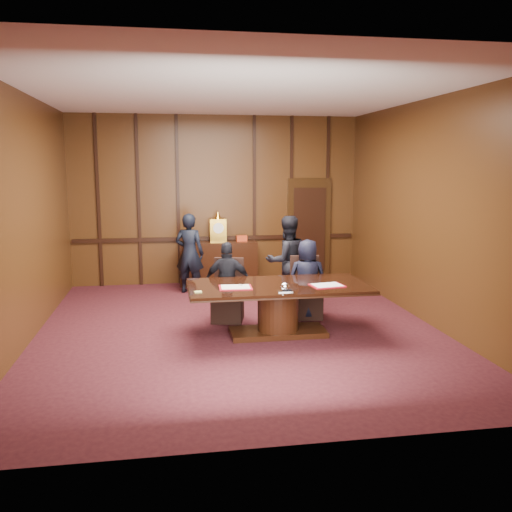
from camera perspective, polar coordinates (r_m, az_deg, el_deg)
The scene contains 13 objects.
room at distance 8.13m, azimuth -1.53°, elevation 4.22°, with size 7.00×7.04×3.50m.
sideboard at distance 11.37m, azimuth -3.98°, elevation -0.57°, with size 1.60×0.45×1.54m.
conference_table at distance 7.96m, azimuth 2.34°, elevation -4.77°, with size 2.62×1.32×0.76m.
folder_left at distance 7.69m, azimuth -2.18°, elevation -3.31°, with size 0.48×0.35×0.02m.
folder_right at distance 7.87m, azimuth 7.49°, elevation -3.08°, with size 0.50×0.39×0.02m.
inkstand at distance 7.46m, azimuth 3.06°, elevation -3.34°, with size 0.20×0.14×0.12m.
notepad at distance 7.46m, azimuth -6.12°, elevation -3.77°, with size 0.10×0.07×0.01m, color #D0CF66.
chair_left at distance 8.76m, azimuth -2.98°, elevation -4.91°, with size 0.58×0.58×0.99m.
chair_right at distance 8.99m, azimuth 5.28°, elevation -4.56°, with size 0.52×0.52×0.99m.
signatory_left at distance 8.60m, azimuth -2.99°, elevation -2.78°, with size 0.75×0.31×1.29m, color black.
signatory_right at distance 8.84m, azimuth 5.43°, elevation -2.43°, with size 0.64×0.41×1.30m, color black.
witness_left at distance 10.61m, azimuth -7.02°, elevation 0.28°, with size 0.57×0.37×1.57m, color black.
witness_right at distance 9.56m, azimuth 3.28°, elevation -0.55°, with size 0.78×0.61×1.61m, color black.
Camera 1 is at (-1.04, -7.88, 2.48)m, focal length 38.00 mm.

